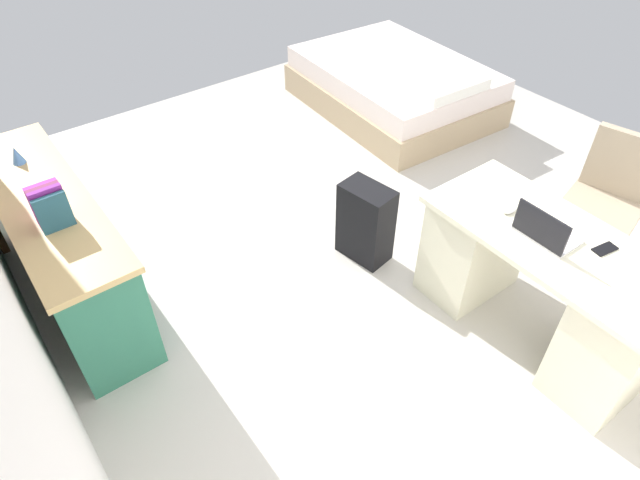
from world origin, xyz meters
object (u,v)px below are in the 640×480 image
at_px(computer_mouse, 509,209).
at_px(figurine_small, 17,155).
at_px(laptop, 545,232).
at_px(desk, 540,285).
at_px(cell_phone_near_laptop, 605,249).
at_px(suitcase_black, 366,223).
at_px(credenza, 63,248).
at_px(office_chair, 601,210).
at_px(bed, 394,86).

distance_m(computer_mouse, figurine_small, 3.00).
bearing_deg(laptop, desk, -130.25).
xyz_separation_m(cell_phone_near_laptop, figurine_small, (2.66, 2.23, 0.09)).
bearing_deg(desk, suitcase_black, 17.13).
bearing_deg(suitcase_black, credenza, 54.40).
bearing_deg(laptop, computer_mouse, -9.79).
xyz_separation_m(office_chair, computer_mouse, (0.15, 0.91, 0.35)).
relative_size(credenza, suitcase_black, 3.09).
xyz_separation_m(suitcase_black, figurine_small, (1.32, 1.76, 0.56)).
relative_size(bed, figurine_small, 18.03).
bearing_deg(credenza, bed, -79.82).
xyz_separation_m(computer_mouse, cell_phone_near_laptop, (-0.51, -0.14, -0.01)).
xyz_separation_m(credenza, laptop, (-1.96, -2.05, 0.41)).
bearing_deg(desk, bed, -26.60).
distance_m(desk, computer_mouse, 0.49).
height_order(credenza, suitcase_black, credenza).
distance_m(office_chair, computer_mouse, 0.98).
relative_size(office_chair, computer_mouse, 9.40).
relative_size(office_chair, laptop, 3.00).
distance_m(credenza, figurine_small, 0.64).
bearing_deg(office_chair, credenza, 58.41).
bearing_deg(suitcase_black, bed, -57.47).
xyz_separation_m(desk, computer_mouse, (0.31, 0.02, 0.38)).
bearing_deg(bed, desk, 153.40).
bearing_deg(bed, computer_mouse, 150.06).
xyz_separation_m(laptop, cell_phone_near_laptop, (-0.25, -0.19, -0.04)).
relative_size(desk, bed, 0.73).
distance_m(office_chair, bed, 2.50).
bearing_deg(credenza, cell_phone_near_laptop, -134.70).
xyz_separation_m(bed, figurine_small, (-0.16, 3.43, 0.61)).
bearing_deg(cell_phone_near_laptop, desk, 41.76).
bearing_deg(laptop, figurine_small, 40.41).
xyz_separation_m(credenza, cell_phone_near_laptop, (-2.21, -2.23, 0.36)).
distance_m(desk, credenza, 2.91).
bearing_deg(office_chair, computer_mouse, 80.84).
height_order(cell_phone_near_laptop, figurine_small, figurine_small).
xyz_separation_m(desk, laptop, (0.05, 0.06, 0.41)).
height_order(laptop, computer_mouse, laptop).
bearing_deg(laptop, cell_phone_near_laptop, -143.79).
height_order(bed, suitcase_black, suitcase_black).
bearing_deg(laptop, bed, -28.16).
height_order(credenza, computer_mouse, credenza).
bearing_deg(cell_phone_near_laptop, laptop, 46.41).
bearing_deg(bed, credenza, 100.18).
relative_size(bed, cell_phone_near_laptop, 14.58).
relative_size(computer_mouse, cell_phone_near_laptop, 0.74).
bearing_deg(computer_mouse, desk, -176.04).
height_order(office_chair, figurine_small, office_chair).
bearing_deg(computer_mouse, credenza, 51.72).
bearing_deg(computer_mouse, cell_phone_near_laptop, -163.91).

